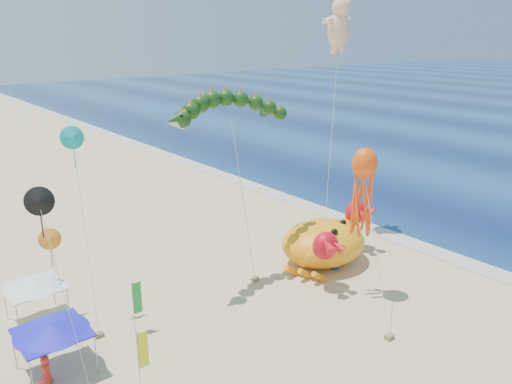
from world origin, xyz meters
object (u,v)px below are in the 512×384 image
cherub_kite (340,24)px  canopy_white (34,284)px  octopus_kite (363,185)px  canopy_blue (52,329)px  crab_inflatable (325,241)px  dragon_kite (229,113)px

cherub_kite → canopy_white: size_ratio=5.76×
cherub_kite → octopus_kite: cherub_kite is taller
cherub_kite → canopy_white: bearing=179.2°
canopy_blue → crab_inflatable: bearing=0.4°
canopy_blue → cherub_kite: bearing=11.1°
octopus_kite → canopy_blue: size_ratio=2.69×
cherub_kite → canopy_blue: bearing=-168.9°
dragon_kite → crab_inflatable: bearing=-23.8°
canopy_blue → octopus_kite: bearing=-13.1°
dragon_kite → octopus_kite: bearing=-55.8°
crab_inflatable → cherub_kite: 17.03m
cherub_kite → canopy_blue: cherub_kite is taller
canopy_white → canopy_blue: bearing=-97.7°
dragon_kite → cherub_kite: (12.34, 2.06, 5.51)m
canopy_blue → canopy_white: size_ratio=1.09×
dragon_kite → cherub_kite: 13.67m
crab_inflatable → cherub_kite: cherub_kite is taller
dragon_kite → canopy_blue: 16.19m
cherub_kite → dragon_kite: bearing=-170.5°
cherub_kite → crab_inflatable: bearing=-140.6°
octopus_kite → canopy_white: size_ratio=2.92×
dragon_kite → octopus_kite: 9.59m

